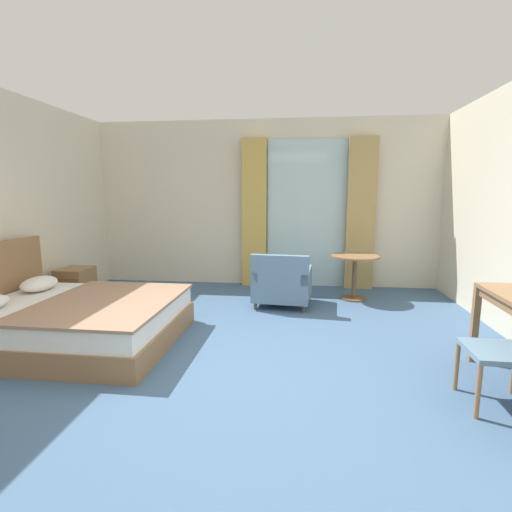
% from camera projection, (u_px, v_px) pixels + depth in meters
% --- Properties ---
extents(ground, '(6.51, 7.39, 0.10)m').
position_uv_depth(ground, '(230.00, 374.00, 3.52)').
color(ground, '#426084').
extents(wall_back, '(6.11, 0.12, 2.84)m').
position_uv_depth(wall_back, '(265.00, 204.00, 6.65)').
color(wall_back, beige).
rests_on(wall_back, ground).
extents(balcony_glass_door, '(1.34, 0.02, 2.50)m').
position_uv_depth(balcony_glass_door, '(307.00, 214.00, 6.51)').
color(balcony_glass_door, silver).
rests_on(balcony_glass_door, ground).
extents(curtain_panel_left, '(0.42, 0.10, 2.51)m').
position_uv_depth(curtain_panel_left, '(254.00, 214.00, 6.52)').
color(curtain_panel_left, tan).
rests_on(curtain_panel_left, ground).
extents(curtain_panel_right, '(0.47, 0.10, 2.51)m').
position_uv_depth(curtain_panel_right, '(361.00, 215.00, 6.31)').
color(curtain_panel_right, tan).
rests_on(curtain_panel_right, ground).
extents(bed, '(2.13, 1.74, 1.06)m').
position_uv_depth(bed, '(72.00, 319.00, 4.12)').
color(bed, olive).
rests_on(bed, ground).
extents(nightstand, '(0.41, 0.47, 0.54)m').
position_uv_depth(nightstand, '(76.00, 286.00, 5.52)').
color(nightstand, olive).
rests_on(nightstand, ground).
extents(armchair_by_window, '(0.85, 0.82, 0.78)m').
position_uv_depth(armchair_by_window, '(282.00, 284.00, 5.46)').
color(armchair_by_window, slate).
rests_on(armchair_by_window, ground).
extents(round_cafe_table, '(0.72, 0.72, 0.68)m').
position_uv_depth(round_cafe_table, '(355.00, 267.00, 5.77)').
color(round_cafe_table, olive).
rests_on(round_cafe_table, ground).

